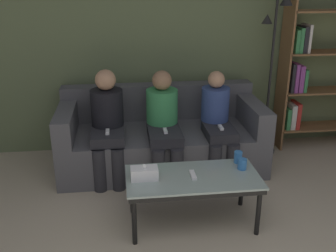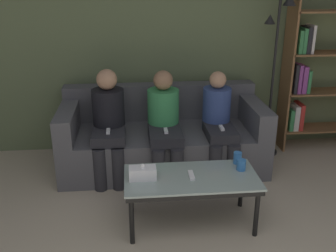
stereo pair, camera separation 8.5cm
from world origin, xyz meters
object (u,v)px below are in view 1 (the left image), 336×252
at_px(cup_near_right, 242,164).
at_px(seated_person_mid_right, 218,121).
at_px(cup_near_left, 238,157).
at_px(coffee_table, 193,181).
at_px(bookshelf, 313,74).
at_px(game_remote, 193,175).
at_px(seated_person_mid_left, 163,122).
at_px(tissue_box, 144,173).
at_px(seated_person_left_end, 107,122).
at_px(standing_lamp, 273,60).
at_px(couch, 161,138).

bearing_deg(cup_near_right, seated_person_mid_right, 90.29).
relative_size(cup_near_left, cup_near_right, 1.12).
xyz_separation_m(cup_near_right, seated_person_mid_right, (-0.00, 0.86, 0.07)).
relative_size(coffee_table, bookshelf, 0.59).
height_order(cup_near_right, bookshelf, bookshelf).
distance_m(cup_near_right, game_remote, 0.44).
bearing_deg(seated_person_mid_left, game_remote, -81.69).
height_order(coffee_table, cup_near_right, cup_near_right).
bearing_deg(bookshelf, cup_near_right, -131.80).
relative_size(tissue_box, bookshelf, 0.12).
bearing_deg(coffee_table, cup_near_left, 24.28).
bearing_deg(tissue_box, seated_person_left_end, 107.66).
distance_m(coffee_table, game_remote, 0.05).
distance_m(coffee_table, seated_person_left_end, 1.21).
bearing_deg(seated_person_mid_right, game_remote, -114.80).
bearing_deg(cup_near_right, coffee_table, -170.68).
height_order(cup_near_left, bookshelf, bookshelf).
height_order(cup_near_right, seated_person_mid_right, seated_person_mid_right).
xyz_separation_m(cup_near_right, tissue_box, (-0.83, -0.07, 0.00)).
relative_size(coffee_table, cup_near_left, 10.48).
relative_size(standing_lamp, seated_person_mid_left, 1.66).
height_order(cup_near_left, cup_near_right, cup_near_left).
bearing_deg(couch, bookshelf, 9.94).
relative_size(coffee_table, seated_person_mid_left, 1.00).
xyz_separation_m(cup_near_left, standing_lamp, (0.71, 1.16, 0.61)).
distance_m(cup_near_left, game_remote, 0.48).
relative_size(game_remote, bookshelf, 0.08).
bearing_deg(tissue_box, coffee_table, -0.07).
bearing_deg(standing_lamp, seated_person_mid_left, -162.11).
xyz_separation_m(bookshelf, seated_person_mid_left, (-1.85, -0.56, -0.31)).
distance_m(game_remote, seated_person_mid_right, 1.03).
bearing_deg(standing_lamp, bookshelf, 14.08).
bearing_deg(standing_lamp, couch, -171.92).
bearing_deg(coffee_table, couch, 96.68).
relative_size(couch, cup_near_right, 23.24).
relative_size(couch, game_remote, 14.44).
bearing_deg(standing_lamp, game_remote, -130.20).
relative_size(cup_near_left, bookshelf, 0.06).
xyz_separation_m(couch, seated_person_mid_left, (0.00, -0.23, 0.28)).
bearing_deg(seated_person_mid_right, couch, 157.39).
distance_m(game_remote, seated_person_mid_left, 0.96).
distance_m(bookshelf, standing_lamp, 0.62).
bearing_deg(tissue_box, cup_near_right, 4.86).
height_order(tissue_box, standing_lamp, standing_lamp).
bearing_deg(seated_person_mid_right, seated_person_left_end, 178.42).
xyz_separation_m(couch, seated_person_mid_right, (0.57, -0.24, 0.26)).
relative_size(cup_near_left, standing_lamp, 0.06).
bearing_deg(couch, game_remote, -83.32).
distance_m(tissue_box, bookshelf, 2.61).
height_order(seated_person_left_end, seated_person_mid_right, seated_person_left_end).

